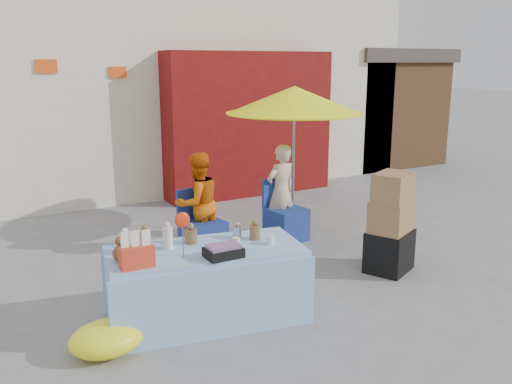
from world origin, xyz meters
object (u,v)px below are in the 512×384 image
vendor_beige (281,192)px  vendor_orange (198,203)px  umbrella (294,101)px  box_stack (391,226)px  chair_right (285,222)px  chair_left (203,236)px  market_table (206,283)px

vendor_beige → vendor_orange: bearing=-9.4°
umbrella → box_stack: umbrella is taller
chair_right → vendor_beige: size_ratio=0.64×
chair_right → umbrella: size_ratio=0.41×
vendor_orange → box_stack: bearing=125.4°
chair_left → chair_right: (1.25, 0.00, 0.00)m
vendor_beige → box_stack: 1.77m
vendor_orange → box_stack: vendor_orange is taller
vendor_orange → vendor_beige: 1.25m
market_table → chair_right: bearing=50.3°
market_table → box_stack: (2.39, 0.07, 0.18)m
vendor_orange → vendor_beige: bearing=170.6°
market_table → umbrella: 3.33m
market_table → vendor_beige: 2.65m
market_table → chair_right: market_table is taller
market_table → chair_right: size_ratio=2.33×
vendor_beige → box_stack: vendor_beige is taller
umbrella → box_stack: size_ratio=1.76×
box_stack → vendor_beige: bearing=104.6°
chair_right → market_table: bearing=-149.4°
market_table → box_stack: box_stack is taller
vendor_beige → umbrella: 1.28m
market_table → vendor_orange: bearing=78.7°
chair_left → vendor_beige: (1.25, 0.13, 0.40)m
vendor_orange → vendor_beige: (1.25, 0.00, 0.01)m
umbrella → box_stack: bearing=-85.6°
vendor_beige → box_stack: size_ratio=1.11×
vendor_beige → chair_right: bearing=79.5°
chair_right → vendor_beige: 0.43m
market_table → vendor_beige: (1.95, 1.77, 0.29)m
umbrella → chair_left: bearing=-169.6°
umbrella → box_stack: 2.30m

